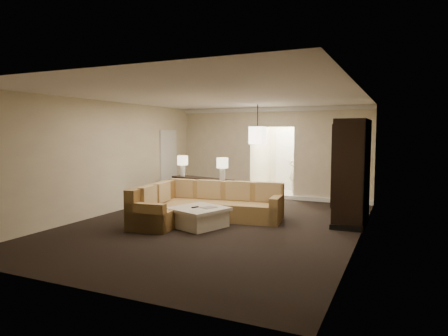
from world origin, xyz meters
The scene contains 19 objects.
ground centered at (0.00, 0.00, 0.00)m, with size 8.00×8.00×0.00m, color black.
wall_back centered at (0.00, 4.00, 1.40)m, with size 6.00×0.04×2.80m, color #BFAC90.
wall_front centered at (0.00, -4.00, 1.40)m, with size 6.00×0.04×2.80m, color #BFAC90.
wall_left centered at (-3.00, 0.00, 1.40)m, with size 0.04×8.00×2.80m, color #BFAC90.
wall_right centered at (3.00, 0.00, 1.40)m, with size 0.04×8.00×2.80m, color #BFAC90.
ceiling centered at (0.00, 0.00, 2.80)m, with size 6.00×8.00×0.02m, color white.
crown_molding centered at (0.00, 3.95, 2.73)m, with size 6.00×0.10×0.12m, color silver.
baseboard centered at (0.00, 3.95, 0.06)m, with size 6.00×0.10×0.12m, color silver.
side_door centered at (-2.97, 2.80, 1.05)m, with size 0.05×0.90×2.10m, color silver.
foyer centered at (0.00, 5.34, 1.30)m, with size 1.44×2.02×2.80m.
sectional_sofa centered at (-0.49, 0.25, 0.35)m, with size 3.00×2.55×0.87m.
coffee_table centered at (-0.25, -0.33, 0.22)m, with size 1.34×1.34×0.44m.
console_table centered at (-1.39, 2.00, 0.46)m, with size 2.04×1.01×0.77m.
armoire centered at (2.69, 1.38, 1.11)m, with size 0.69×1.61×2.31m.
drink_table centered at (0.93, 1.20, 0.40)m, with size 0.44×0.44×0.56m.
table_lamp_left centered at (-2.12, 2.22, 1.16)m, with size 0.31×0.31×0.59m.
table_lamp_right centered at (-0.65, 1.78, 1.16)m, with size 0.31×0.31×0.59m.
pendant_light centered at (0.00, 2.70, 1.95)m, with size 0.38×0.38×1.09m.
person centered at (0.45, 5.38, 0.82)m, with size 0.59×0.39×1.64m, color beige.
Camera 1 is at (3.74, -7.79, 2.01)m, focal length 32.00 mm.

